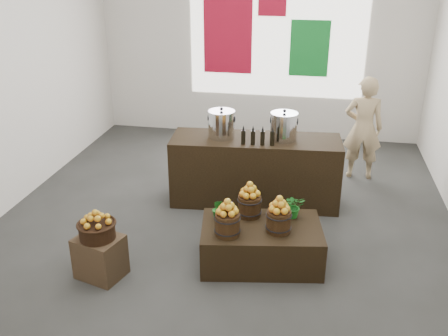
% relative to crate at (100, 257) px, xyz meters
% --- Properties ---
extents(ground, '(7.00, 7.00, 0.00)m').
position_rel_crate_xyz_m(ground, '(1.11, 1.49, -0.24)').
color(ground, '#353533').
rests_on(ground, ground).
extents(back_wall, '(6.00, 0.04, 4.00)m').
position_rel_crate_xyz_m(back_wall, '(1.11, 4.99, 1.76)').
color(back_wall, silver).
rests_on(back_wall, ground).
extents(back_opening, '(3.20, 0.02, 2.40)m').
position_rel_crate_xyz_m(back_opening, '(1.41, 4.97, 1.76)').
color(back_opening, white).
rests_on(back_opening, back_wall).
extents(deco_red_left, '(0.90, 0.04, 1.40)m').
position_rel_crate_xyz_m(deco_red_left, '(0.51, 4.96, 1.66)').
color(deco_red_left, '#A70C25').
rests_on(deco_red_left, back_wall).
extents(deco_green_right, '(0.70, 0.04, 1.00)m').
position_rel_crate_xyz_m(deco_green_right, '(2.01, 4.96, 1.46)').
color(deco_green_right, '#137A29').
rests_on(deco_green_right, back_wall).
extents(deco_red_upper, '(0.50, 0.04, 0.50)m').
position_rel_crate_xyz_m(deco_red_upper, '(1.31, 4.96, 2.26)').
color(deco_red_upper, '#A70C25').
rests_on(deco_red_upper, back_wall).
extents(crate, '(0.57, 0.51, 0.48)m').
position_rel_crate_xyz_m(crate, '(0.00, 0.00, 0.00)').
color(crate, '#513A26').
rests_on(crate, ground).
extents(wicker_basket, '(0.38, 0.38, 0.17)m').
position_rel_crate_xyz_m(wicker_basket, '(0.00, 0.00, 0.33)').
color(wicker_basket, black).
rests_on(wicker_basket, crate).
extents(apples_in_basket, '(0.30, 0.30, 0.16)m').
position_rel_crate_xyz_m(apples_in_basket, '(0.00, 0.00, 0.49)').
color(apples_in_basket, '#A10517').
rests_on(apples_in_basket, wicker_basket).
extents(display_table, '(1.46, 1.04, 0.47)m').
position_rel_crate_xyz_m(display_table, '(1.70, 0.60, -0.01)').
color(display_table, black).
rests_on(display_table, ground).
extents(apple_bucket_front_left, '(0.27, 0.27, 0.25)m').
position_rel_crate_xyz_m(apple_bucket_front_left, '(1.35, 0.35, 0.35)').
color(apple_bucket_front_left, '#33210D').
rests_on(apple_bucket_front_left, display_table).
extents(apples_in_bucket_front_left, '(0.20, 0.20, 0.18)m').
position_rel_crate_xyz_m(apples_in_bucket_front_left, '(1.35, 0.35, 0.57)').
color(apples_in_bucket_front_left, '#A10517').
rests_on(apples_in_bucket_front_left, apple_bucket_front_left).
extents(apple_bucket_front_right, '(0.27, 0.27, 0.25)m').
position_rel_crate_xyz_m(apple_bucket_front_right, '(1.89, 0.52, 0.35)').
color(apple_bucket_front_right, '#33210D').
rests_on(apple_bucket_front_right, display_table).
extents(apples_in_bucket_front_right, '(0.20, 0.20, 0.18)m').
position_rel_crate_xyz_m(apples_in_bucket_front_right, '(1.89, 0.52, 0.57)').
color(apples_in_bucket_front_right, '#A10517').
rests_on(apples_in_bucket_front_right, apple_bucket_front_right).
extents(apple_bucket_rear, '(0.27, 0.27, 0.25)m').
position_rel_crate_xyz_m(apple_bucket_rear, '(1.52, 0.82, 0.35)').
color(apple_bucket_rear, '#33210D').
rests_on(apple_bucket_rear, display_table).
extents(apples_in_bucket_rear, '(0.20, 0.20, 0.18)m').
position_rel_crate_xyz_m(apples_in_bucket_rear, '(1.52, 0.82, 0.57)').
color(apples_in_bucket_rear, '#A10517').
rests_on(apples_in_bucket_rear, apple_bucket_rear).
extents(herb_garnish_right, '(0.30, 0.28, 0.28)m').
position_rel_crate_xyz_m(herb_garnish_right, '(2.03, 0.88, 0.37)').
color(herb_garnish_right, '#146119').
rests_on(herb_garnish_right, display_table).
extents(herb_garnish_left, '(0.17, 0.15, 0.25)m').
position_rel_crate_xyz_m(herb_garnish_left, '(1.18, 0.67, 0.35)').
color(herb_garnish_left, '#146119').
rests_on(herb_garnish_left, display_table).
extents(counter, '(2.38, 0.91, 0.95)m').
position_rel_crate_xyz_m(counter, '(1.42, 2.11, 0.24)').
color(counter, black).
rests_on(counter, ground).
extents(stock_pot_left, '(0.36, 0.36, 0.36)m').
position_rel_crate_xyz_m(stock_pot_left, '(0.95, 2.08, 0.89)').
color(stock_pot_left, silver).
rests_on(stock_pot_left, counter).
extents(stock_pot_center, '(0.36, 0.36, 0.36)m').
position_rel_crate_xyz_m(stock_pot_center, '(1.79, 2.14, 0.89)').
color(stock_pot_center, silver).
rests_on(stock_pot_center, counter).
extents(oil_cruets, '(0.34, 0.09, 0.26)m').
position_rel_crate_xyz_m(oil_cruets, '(1.44, 1.88, 0.84)').
color(oil_cruets, black).
rests_on(oil_cruets, counter).
extents(shopper, '(0.60, 0.40, 1.62)m').
position_rel_crate_xyz_m(shopper, '(2.94, 3.27, 0.57)').
color(shopper, tan).
rests_on(shopper, ground).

